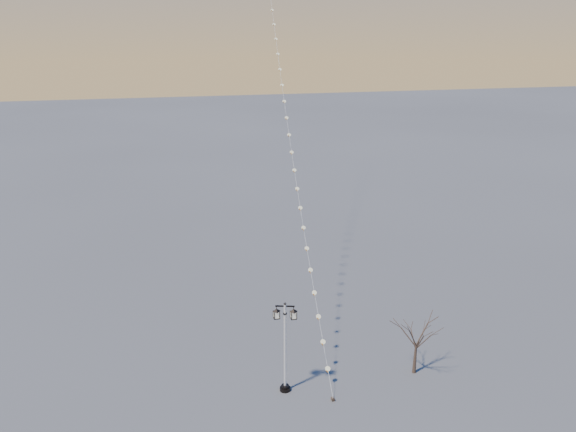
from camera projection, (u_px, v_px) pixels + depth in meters
name	position (u px, v px, depth m)	size (l,w,h in m)	color
ground	(312.00, 412.00, 30.47)	(300.00, 300.00, 0.00)	#515151
street_lamp	(285.00, 343.00, 31.29)	(1.39, 0.75, 5.60)	black
bare_tree	(417.00, 336.00, 33.14)	(2.17, 2.17, 3.59)	#402F23
kite_train	(283.00, 64.00, 47.45)	(5.42, 46.01, 33.98)	#37291D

